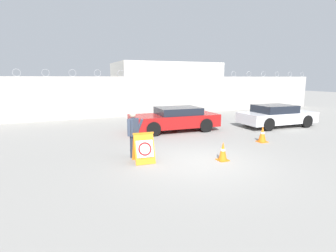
{
  "coord_description": "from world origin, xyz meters",
  "views": [
    {
      "loc": [
        -4.28,
        -7.35,
        2.79
      ],
      "look_at": [
        -0.47,
        1.6,
        0.98
      ],
      "focal_mm": 28.0,
      "sensor_mm": 36.0,
      "label": 1
    }
  ],
  "objects_px": {
    "traffic_cone_near": "(262,134)",
    "security_guard": "(133,132)",
    "traffic_cone_mid": "(223,151)",
    "parked_car_far_side": "(276,116)",
    "parked_car_rear_sedan": "(175,119)",
    "barricade_sign": "(144,148)"
  },
  "relations": [
    {
      "from": "barricade_sign",
      "to": "security_guard",
      "type": "distance_m",
      "value": 0.81
    },
    {
      "from": "traffic_cone_near",
      "to": "parked_car_far_side",
      "type": "relative_size",
      "value": 0.16
    },
    {
      "from": "parked_car_far_side",
      "to": "security_guard",
      "type": "bearing_deg",
      "value": -162.53
    },
    {
      "from": "traffic_cone_near",
      "to": "parked_car_rear_sedan",
      "type": "relative_size",
      "value": 0.15
    },
    {
      "from": "barricade_sign",
      "to": "parked_car_rear_sedan",
      "type": "distance_m",
      "value": 5.35
    },
    {
      "from": "barricade_sign",
      "to": "parked_car_far_side",
      "type": "xyz_separation_m",
      "value": [
        8.97,
        3.18,
        0.14
      ]
    },
    {
      "from": "traffic_cone_near",
      "to": "security_guard",
      "type": "bearing_deg",
      "value": 179.41
    },
    {
      "from": "traffic_cone_near",
      "to": "parked_car_far_side",
      "type": "height_order",
      "value": "parked_car_far_side"
    },
    {
      "from": "security_guard",
      "to": "traffic_cone_near",
      "type": "xyz_separation_m",
      "value": [
        5.77,
        -0.06,
        -0.55
      ]
    },
    {
      "from": "parked_car_rear_sedan",
      "to": "traffic_cone_mid",
      "type": "bearing_deg",
      "value": 86.12
    },
    {
      "from": "security_guard",
      "to": "traffic_cone_near",
      "type": "height_order",
      "value": "security_guard"
    },
    {
      "from": "traffic_cone_near",
      "to": "parked_car_rear_sedan",
      "type": "xyz_separation_m",
      "value": [
        -2.51,
        3.72,
        0.29
      ]
    },
    {
      "from": "traffic_cone_near",
      "to": "parked_car_rear_sedan",
      "type": "distance_m",
      "value": 4.5
    },
    {
      "from": "traffic_cone_mid",
      "to": "security_guard",
      "type": "bearing_deg",
      "value": 149.73
    },
    {
      "from": "traffic_cone_mid",
      "to": "parked_car_far_side",
      "type": "bearing_deg",
      "value": 32.19
    },
    {
      "from": "barricade_sign",
      "to": "security_guard",
      "type": "relative_size",
      "value": 0.61
    },
    {
      "from": "parked_car_rear_sedan",
      "to": "security_guard",
      "type": "bearing_deg",
      "value": 50.81
    },
    {
      "from": "barricade_sign",
      "to": "parked_car_rear_sedan",
      "type": "xyz_separation_m",
      "value": [
        3.11,
        4.35,
        0.15
      ]
    },
    {
      "from": "traffic_cone_mid",
      "to": "parked_car_far_side",
      "type": "xyz_separation_m",
      "value": [
        6.44,
        4.06,
        0.32
      ]
    },
    {
      "from": "traffic_cone_near",
      "to": "parked_car_rear_sedan",
      "type": "height_order",
      "value": "parked_car_rear_sedan"
    },
    {
      "from": "traffic_cone_near",
      "to": "parked_car_rear_sedan",
      "type": "bearing_deg",
      "value": 124.01
    },
    {
      "from": "traffic_cone_near",
      "to": "traffic_cone_mid",
      "type": "relative_size",
      "value": 1.09
    }
  ]
}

